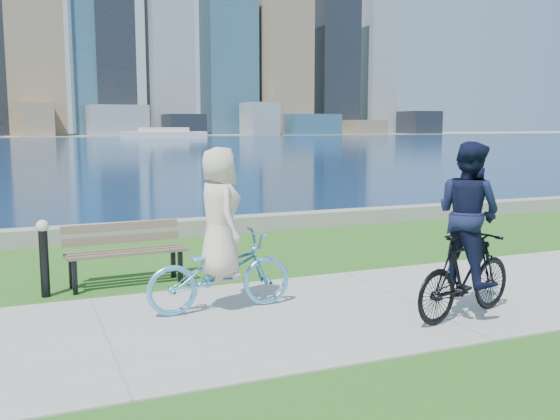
{
  "coord_description": "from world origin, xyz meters",
  "views": [
    {
      "loc": [
        -4.8,
        -7.02,
        2.42
      ],
      "look_at": [
        -1.12,
        1.81,
        1.1
      ],
      "focal_mm": 40.0,
      "sensor_mm": 36.0,
      "label": 1
    }
  ],
  "objects_px": {
    "cyclist_man": "(467,245)",
    "bollard_lamp": "(44,253)",
    "cyclist_woman": "(220,251)",
    "park_bench": "(125,248)"
  },
  "relations": [
    {
      "from": "park_bench",
      "to": "bollard_lamp",
      "type": "xyz_separation_m",
      "value": [
        -1.16,
        -0.29,
        0.07
      ]
    },
    {
      "from": "park_bench",
      "to": "cyclist_woman",
      "type": "bearing_deg",
      "value": -66.94
    },
    {
      "from": "park_bench",
      "to": "cyclist_woman",
      "type": "height_order",
      "value": "cyclist_woman"
    },
    {
      "from": "cyclist_woman",
      "to": "cyclist_man",
      "type": "bearing_deg",
      "value": -119.32
    },
    {
      "from": "bollard_lamp",
      "to": "cyclist_man",
      "type": "bearing_deg",
      "value": -32.6
    },
    {
      "from": "bollard_lamp",
      "to": "cyclist_woman",
      "type": "xyz_separation_m",
      "value": [
        2.08,
        -1.61,
        0.18
      ]
    },
    {
      "from": "park_bench",
      "to": "cyclist_woman",
      "type": "xyz_separation_m",
      "value": [
        0.92,
        -1.9,
        0.25
      ]
    },
    {
      "from": "bollard_lamp",
      "to": "cyclist_man",
      "type": "xyz_separation_m",
      "value": [
        4.81,
        -3.08,
        0.31
      ]
    },
    {
      "from": "cyclist_man",
      "to": "bollard_lamp",
      "type": "bearing_deg",
      "value": 42.54
    },
    {
      "from": "cyclist_man",
      "to": "cyclist_woman",
      "type": "bearing_deg",
      "value": 46.9
    }
  ]
}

